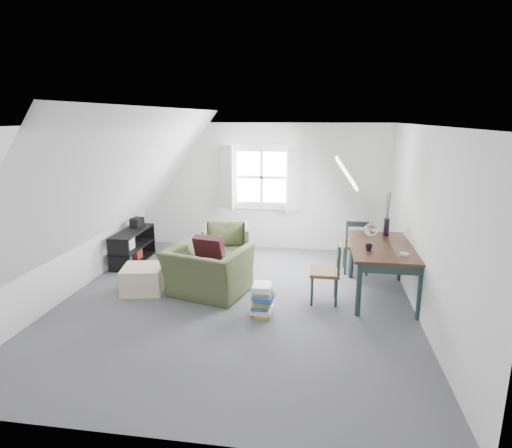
% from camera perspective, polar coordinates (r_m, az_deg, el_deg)
% --- Properties ---
extents(floor, '(5.50, 5.50, 0.00)m').
position_cam_1_polar(floor, '(6.29, -2.70, -10.39)').
color(floor, '#535358').
rests_on(floor, ground).
extents(ceiling, '(5.50, 5.50, 0.00)m').
position_cam_1_polar(ceiling, '(5.73, -2.99, 13.01)').
color(ceiling, white).
rests_on(ceiling, wall_back).
extents(wall_back, '(5.00, 0.00, 5.00)m').
position_cam_1_polar(wall_back, '(8.55, 0.80, 4.96)').
color(wall_back, silver).
rests_on(wall_back, ground).
extents(wall_front, '(5.00, 0.00, 5.00)m').
position_cam_1_polar(wall_front, '(3.37, -12.22, -9.99)').
color(wall_front, silver).
rests_on(wall_front, ground).
extents(wall_left, '(0.00, 5.50, 5.50)m').
position_cam_1_polar(wall_left, '(6.83, -23.89, 1.41)').
color(wall_left, silver).
rests_on(wall_left, ground).
extents(wall_right, '(0.00, 5.50, 5.50)m').
position_cam_1_polar(wall_right, '(5.93, 21.57, -0.13)').
color(wall_right, silver).
rests_on(wall_right, ground).
extents(slope_left, '(3.19, 5.50, 4.48)m').
position_cam_1_polar(slope_left, '(6.28, -16.98, 5.88)').
color(slope_left, white).
rests_on(slope_left, wall_left).
extents(slope_right, '(3.19, 5.50, 4.48)m').
position_cam_1_polar(slope_right, '(5.69, 12.66, 5.35)').
color(slope_right, white).
rests_on(slope_right, wall_right).
extents(dormer_window, '(1.71, 0.35, 1.30)m').
position_cam_1_polar(dormer_window, '(8.45, 0.73, 6.22)').
color(dormer_window, white).
rests_on(dormer_window, wall_back).
extents(skylight, '(0.35, 0.75, 0.47)m').
position_cam_1_polar(skylight, '(6.98, 11.95, 6.70)').
color(skylight, white).
rests_on(skylight, slope_right).
extents(armchair_near, '(1.35, 1.25, 0.73)m').
position_cam_1_polar(armchair_near, '(6.61, -6.40, -9.24)').
color(armchair_near, '#3F4828').
rests_on(armchair_near, floor).
extents(armchair_far, '(0.96, 0.97, 0.75)m').
position_cam_1_polar(armchair_far, '(7.82, -4.02, -5.42)').
color(armchair_far, '#3F4828').
rests_on(armchair_far, floor).
extents(throw_pillow, '(0.50, 0.35, 0.47)m').
position_cam_1_polar(throw_pillow, '(6.52, -6.22, -3.48)').
color(throw_pillow, '#360E17').
rests_on(throw_pillow, armchair_near).
extents(ottoman, '(0.69, 0.69, 0.39)m').
position_cam_1_polar(ottoman, '(6.82, -14.83, -7.09)').
color(ottoman, beige).
rests_on(ottoman, floor).
extents(dining_table, '(0.95, 1.59, 0.79)m').
position_cam_1_polar(dining_table, '(6.52, 16.63, -3.63)').
color(dining_table, '#351C10').
rests_on(dining_table, floor).
extents(demijohn, '(0.21, 0.21, 0.29)m').
position_cam_1_polar(demijohn, '(6.87, 15.03, -0.68)').
color(demijohn, silver).
rests_on(demijohn, dining_table).
extents(vase_twigs, '(0.09, 0.10, 0.68)m').
position_cam_1_polar(vase_twigs, '(6.99, 17.00, -0.28)').
color(vase_twigs, black).
rests_on(vase_twigs, dining_table).
extents(cup, '(0.11, 0.11, 0.10)m').
position_cam_1_polar(cup, '(6.17, 14.77, -3.47)').
color(cup, black).
rests_on(cup, dining_table).
extents(paper_box, '(0.12, 0.10, 0.04)m').
position_cam_1_polar(paper_box, '(6.09, 19.14, -3.85)').
color(paper_box, white).
rests_on(paper_box, dining_table).
extents(dining_chair_far, '(0.44, 0.44, 0.95)m').
position_cam_1_polar(dining_chair_far, '(7.47, 13.24, -2.74)').
color(dining_chair_far, brown).
rests_on(dining_chair_far, floor).
extents(dining_chair_near, '(0.42, 0.42, 0.89)m').
position_cam_1_polar(dining_chair_near, '(6.22, 9.46, -6.26)').
color(dining_chair_near, brown).
rests_on(dining_chair_near, floor).
extents(media_shelf, '(0.39, 1.17, 0.60)m').
position_cam_1_polar(media_shelf, '(8.15, -16.21, -3.15)').
color(media_shelf, black).
rests_on(media_shelf, floor).
extents(electronics_box, '(0.21, 0.27, 0.19)m').
position_cam_1_polar(electronics_box, '(8.29, -15.58, 0.14)').
color(electronics_box, black).
rests_on(electronics_box, media_shelf).
extents(magazine_stack, '(0.32, 0.38, 0.43)m').
position_cam_1_polar(magazine_stack, '(5.83, 0.87, -10.09)').
color(magazine_stack, '#B29933').
rests_on(magazine_stack, floor).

